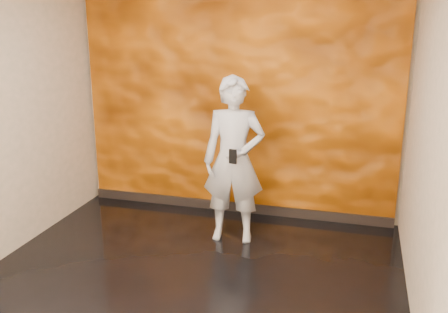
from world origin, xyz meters
The scene contains 5 objects.
room centered at (0.00, 0.00, 1.40)m, with size 4.02×4.02×2.81m.
feature_wall centered at (0.00, 1.96, 1.38)m, with size 3.90×0.06×2.75m, color orange.
baseboard centered at (0.00, 1.92, 0.06)m, with size 3.90×0.04×0.12m, color black.
man centered at (0.18, 1.14, 0.91)m, with size 0.67×0.44×1.83m, color #8E919C.
phone centered at (0.24, 0.88, 1.03)m, with size 0.08×0.02×0.15m, color black.
Camera 1 is at (1.47, -3.89, 2.43)m, focal length 40.00 mm.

